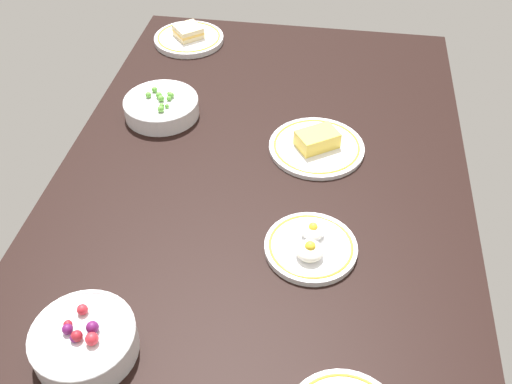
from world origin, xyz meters
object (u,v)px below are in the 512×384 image
Objects in this scene: bowl_berries at (84,341)px; plate_cheese at (317,145)px; plate_sandwich at (189,37)px; bowl_peas at (161,106)px; plate_eggs at (311,246)px.

plate_cheese is at bearing -29.61° from bowl_berries.
plate_sandwich is (100.47, 7.88, -1.58)cm from bowl_berries.
plate_cheese and plate_sandwich have the same top height.
plate_sandwich is (43.60, 40.20, 0.14)cm from plate_cheese.
plate_cheese is 1.08× the size of plate_sandwich.
bowl_peas reaches higher than plate_sandwich.
plate_eggs is at bearing -177.64° from plate_cheese.
plate_eggs is 30.24cm from plate_cheese.
bowl_peas is 0.90× the size of plate_sandwich.
bowl_peas is 38.82cm from plate_cheese.
bowl_berries reaches higher than bowl_peas.
plate_sandwich is at bearing 29.32° from plate_eggs.
bowl_peas is 1.08× the size of bowl_berries.
bowl_berries is at bearing 150.39° from plate_cheese.
plate_eggs is 84.65cm from plate_sandwich.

